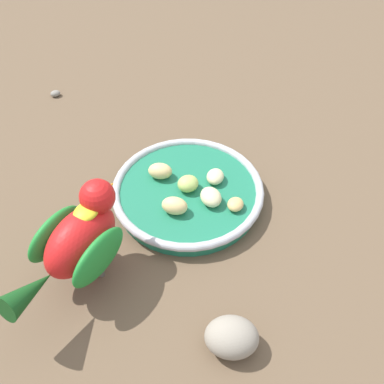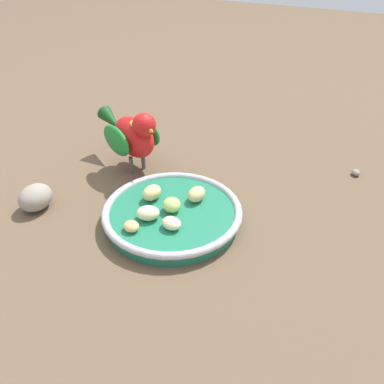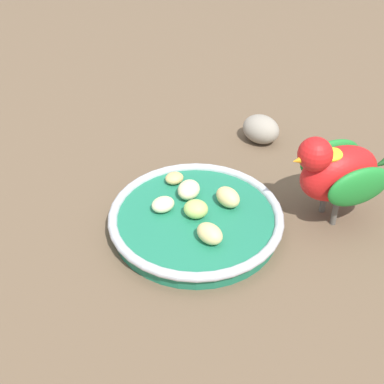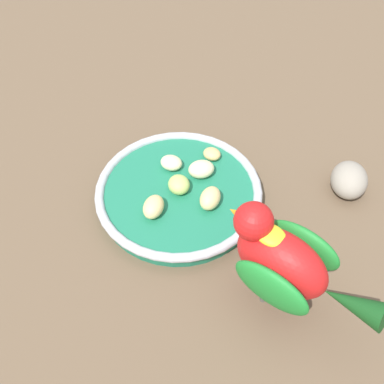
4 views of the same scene
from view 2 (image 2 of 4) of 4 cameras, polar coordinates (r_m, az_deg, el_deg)
name	(u,v)px [view 2 (image 2 of 4)]	position (r m, az deg, el deg)	size (l,w,h in m)	color
ground_plane	(186,222)	(0.66, -0.85, -4.27)	(4.00, 4.00, 0.00)	brown
feeding_bowl	(172,214)	(0.65, -2.76, -3.05)	(0.22, 0.22, 0.03)	#1E7251
apple_piece_0	(170,223)	(0.61, -3.09, -4.33)	(0.03, 0.03, 0.02)	beige
apple_piece_1	(131,226)	(0.61, -8.51, -4.76)	(0.03, 0.02, 0.01)	tan
apple_piece_2	(172,205)	(0.64, -2.85, -1.81)	(0.03, 0.03, 0.02)	#B2CC66
apple_piece_3	(199,195)	(0.66, 0.94, -0.39)	(0.04, 0.03, 0.02)	#E5C67F
apple_piece_4	(148,213)	(0.63, -6.19, -2.96)	(0.04, 0.03, 0.02)	beige
apple_piece_5	(152,193)	(0.67, -5.65, -0.10)	(0.04, 0.03, 0.02)	#E5C67F
parrot	(133,134)	(0.77, -8.32, 8.04)	(0.11, 0.18, 0.13)	#59544C
rock_large	(35,198)	(0.72, -21.10, -0.72)	(0.06, 0.05, 0.04)	gray
pebble_0	(356,173)	(0.83, 21.98, 2.55)	(0.02, 0.01, 0.01)	gray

